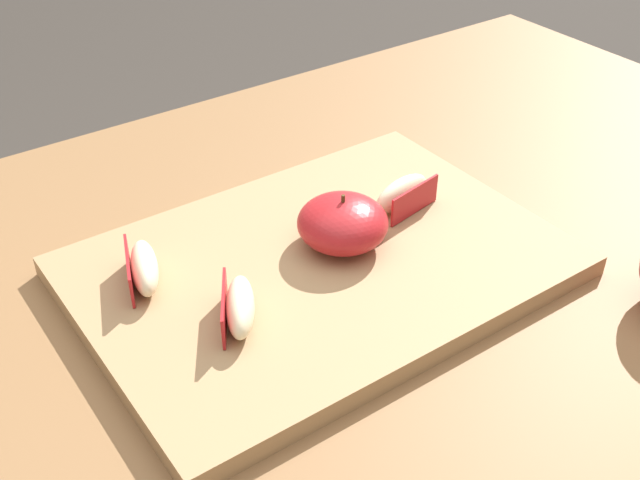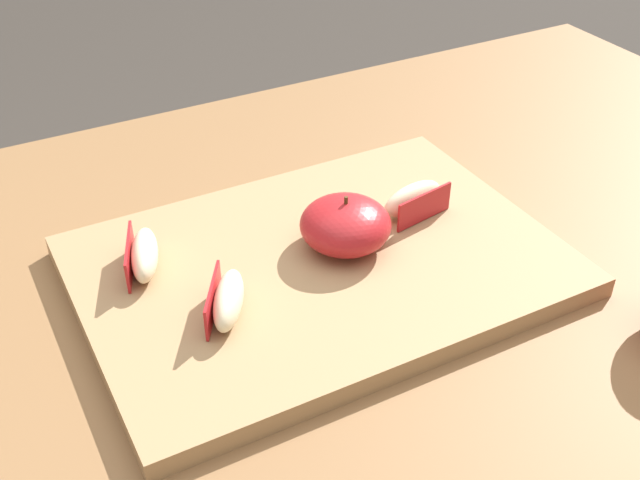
# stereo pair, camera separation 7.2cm
# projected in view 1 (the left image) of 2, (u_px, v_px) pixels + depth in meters

# --- Properties ---
(dining_table) EXTENTS (1.29, 0.78, 0.76)m
(dining_table) POSITION_uv_depth(u_px,v_px,m) (340.00, 345.00, 0.83)
(dining_table) COLOR brown
(dining_table) RESTS_ON ground_plane
(cutting_board) EXTENTS (0.44, 0.31, 0.02)m
(cutting_board) POSITION_uv_depth(u_px,v_px,m) (320.00, 266.00, 0.74)
(cutting_board) COLOR #A37F56
(cutting_board) RESTS_ON dining_table
(apple_half_skin_up) EXTENTS (0.09, 0.09, 0.05)m
(apple_half_skin_up) POSITION_uv_depth(u_px,v_px,m) (342.00, 226.00, 0.73)
(apple_half_skin_up) COLOR #B21E23
(apple_half_skin_up) RESTS_ON cutting_board
(apple_wedge_middle) EXTENTS (0.05, 0.08, 0.03)m
(apple_wedge_middle) POSITION_uv_depth(u_px,v_px,m) (143.00, 268.00, 0.69)
(apple_wedge_middle) COLOR beige
(apple_wedge_middle) RESTS_ON cutting_board
(apple_wedge_back) EXTENTS (0.08, 0.04, 0.03)m
(apple_wedge_back) POSITION_uv_depth(u_px,v_px,m) (402.00, 194.00, 0.79)
(apple_wedge_back) COLOR beige
(apple_wedge_back) RESTS_ON cutting_board
(apple_wedge_left) EXTENTS (0.06, 0.07, 0.03)m
(apple_wedge_left) POSITION_uv_depth(u_px,v_px,m) (239.00, 307.00, 0.65)
(apple_wedge_left) COLOR beige
(apple_wedge_left) RESTS_ON cutting_board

